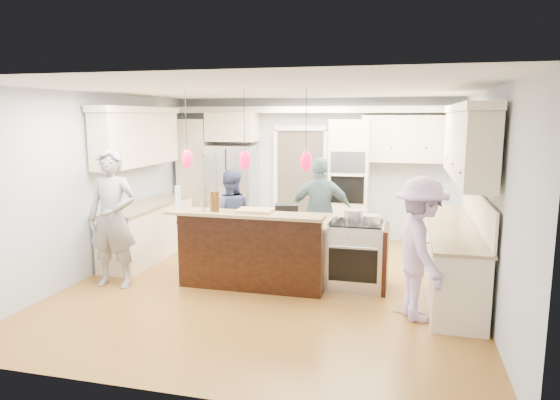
{
  "coord_description": "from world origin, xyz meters",
  "views": [
    {
      "loc": [
        1.76,
        -6.6,
        2.35
      ],
      "look_at": [
        0.0,
        0.35,
        1.15
      ],
      "focal_mm": 32.0,
      "sensor_mm": 36.0,
      "label": 1
    }
  ],
  "objects_px": {
    "refrigerator": "(233,191)",
    "kitchen_island": "(259,248)",
    "person_far_left": "(230,217)",
    "island_range": "(358,255)",
    "person_bar_end": "(112,219)"
  },
  "relations": [
    {
      "from": "refrigerator",
      "to": "kitchen_island",
      "type": "height_order",
      "value": "refrigerator"
    },
    {
      "from": "kitchen_island",
      "to": "person_far_left",
      "type": "xyz_separation_m",
      "value": [
        -0.71,
        0.78,
        0.27
      ]
    },
    {
      "from": "refrigerator",
      "to": "island_range",
      "type": "xyz_separation_m",
      "value": [
        2.71,
        -2.49,
        -0.44
      ]
    },
    {
      "from": "refrigerator",
      "to": "person_bar_end",
      "type": "distance_m",
      "value": 3.33
    },
    {
      "from": "island_range",
      "to": "person_far_left",
      "type": "height_order",
      "value": "person_far_left"
    },
    {
      "from": "kitchen_island",
      "to": "person_bar_end",
      "type": "distance_m",
      "value": 2.07
    },
    {
      "from": "refrigerator",
      "to": "person_far_left",
      "type": "height_order",
      "value": "refrigerator"
    },
    {
      "from": "island_range",
      "to": "person_far_left",
      "type": "xyz_separation_m",
      "value": [
        -2.12,
        0.7,
        0.3
      ]
    },
    {
      "from": "island_range",
      "to": "kitchen_island",
      "type": "bearing_deg",
      "value": -176.94
    },
    {
      "from": "island_range",
      "to": "person_far_left",
      "type": "bearing_deg",
      "value": 161.66
    },
    {
      "from": "kitchen_island",
      "to": "island_range",
      "type": "distance_m",
      "value": 1.41
    },
    {
      "from": "refrigerator",
      "to": "island_range",
      "type": "height_order",
      "value": "refrigerator"
    },
    {
      "from": "kitchen_island",
      "to": "island_range",
      "type": "bearing_deg",
      "value": 3.06
    },
    {
      "from": "person_bar_end",
      "to": "person_far_left",
      "type": "bearing_deg",
      "value": 48.61
    },
    {
      "from": "kitchen_island",
      "to": "person_bar_end",
      "type": "xyz_separation_m",
      "value": [
        -1.89,
        -0.71,
        0.48
      ]
    }
  ]
}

